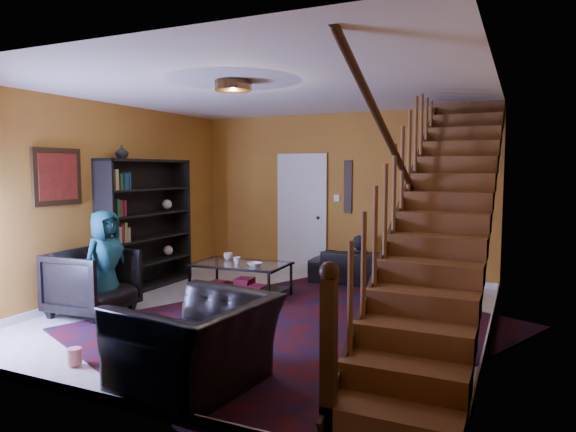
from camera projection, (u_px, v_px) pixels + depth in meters
name	position (u px, v px, depth m)	size (l,w,h in m)	color
floor	(268.00, 316.00, 6.49)	(5.50, 5.50, 0.00)	beige
room	(232.00, 281.00, 8.24)	(5.50, 5.50, 5.50)	#A45924
staircase	(444.00, 211.00, 5.47)	(0.95, 5.02, 3.18)	brown
bookshelf	(147.00, 226.00, 7.95)	(0.35, 1.80, 2.00)	black
door	(302.00, 215.00, 9.15)	(0.82, 0.05, 2.05)	silver
framed_picture	(57.00, 177.00, 6.59)	(0.04, 0.74, 0.74)	maroon
wall_hanging	(348.00, 187.00, 8.75)	(0.14, 0.03, 0.90)	black
ceiling_fixture	(233.00, 86.00, 5.51)	(0.40, 0.40, 0.10)	#3F2814
rug	(298.00, 329.00, 5.93)	(3.87, 4.43, 0.02)	#400B0D
sofa	(369.00, 267.00, 8.26)	(1.86, 0.73, 0.54)	black
armchair_left	(93.00, 282.00, 6.51)	(0.89, 0.91, 0.83)	black
armchair_right	(197.00, 345.00, 4.25)	(1.20, 1.05, 0.78)	black
person_adult_a	(358.00, 272.00, 8.40)	(0.45, 0.29, 1.23)	black
person_adult_b	(407.00, 275.00, 8.07)	(0.62, 0.48, 1.27)	black
person_child	(106.00, 262.00, 6.57)	(0.65, 0.42, 1.33)	#174D59
coffee_table	(241.00, 277.00, 7.37)	(1.37, 0.84, 0.51)	black
cup_a	(228.00, 256.00, 7.61)	(0.13, 0.13, 0.11)	#999999
cup_b	(237.00, 260.00, 7.28)	(0.11, 0.11, 0.10)	#999999
bowl	(255.00, 264.00, 7.12)	(0.20, 0.20, 0.05)	#999999
vase	(122.00, 152.00, 7.39)	(0.18, 0.18, 0.19)	#999999
popcorn_bucket	(74.00, 356.00, 4.82)	(0.13, 0.13, 0.15)	red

